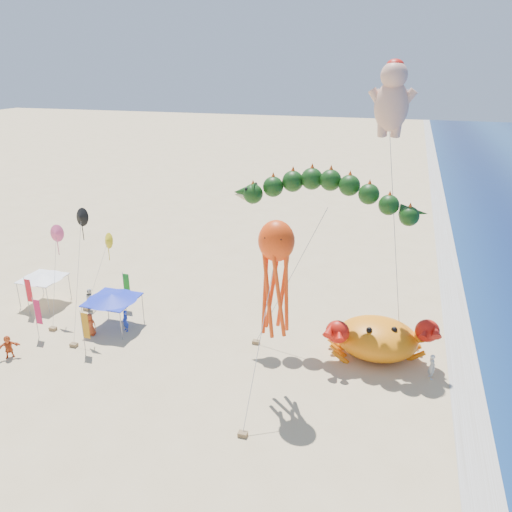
{
  "coord_description": "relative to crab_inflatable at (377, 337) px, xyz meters",
  "views": [
    {
      "loc": [
        7.04,
        -27.85,
        18.63
      ],
      "look_at": [
        -2.0,
        2.0,
        6.5
      ],
      "focal_mm": 35.0,
      "sensor_mm": 36.0,
      "label": 1
    }
  ],
  "objects": [
    {
      "name": "ground",
      "position": [
        -6.34,
        -2.41,
        -1.42
      ],
      "size": [
        320.0,
        320.0,
        0.0
      ],
      "primitive_type": "plane",
      "color": "#D1B784",
      "rests_on": "ground"
    },
    {
      "name": "foam_strip",
      "position": [
        5.66,
        -2.41,
        -1.42
      ],
      "size": [
        320.0,
        320.0,
        0.0
      ],
      "primitive_type": "plane",
      "color": "silver",
      "rests_on": "ground"
    },
    {
      "name": "small_kites",
      "position": [
        -22.01,
        -0.4,
        4.73
      ],
      "size": [
        4.63,
        8.05,
        9.28
      ],
      "color": "#F15084",
      "rests_on": "ground"
    },
    {
      "name": "crab_inflatable",
      "position": [
        0.0,
        0.0,
        0.0
      ],
      "size": [
        7.37,
        5.97,
        3.23
      ],
      "color": "orange",
      "rests_on": "ground"
    },
    {
      "name": "canopy_blue",
      "position": [
        -19.13,
        -1.55,
        1.02
      ],
      "size": [
        3.72,
        3.72,
        2.71
      ],
      "color": "gray",
      "rests_on": "ground"
    },
    {
      "name": "canopy_white",
      "position": [
        -26.72,
        0.26,
        1.02
      ],
      "size": [
        3.32,
        3.32,
        2.71
      ],
      "color": "gray",
      "rests_on": "ground"
    },
    {
      "name": "beachgoers",
      "position": [
        -18.96,
        -3.07,
        -0.57
      ],
      "size": [
        28.24,
        8.92,
        1.82
      ],
      "color": "#BB451D",
      "rests_on": "ground"
    },
    {
      "name": "cherub_kite",
      "position": [
        -0.62,
        3.96,
        15.15
      ],
      "size": [
        3.61,
        4.36,
        18.85
      ],
      "color": "#E2A68A",
      "rests_on": "ground"
    },
    {
      "name": "feather_flags",
      "position": [
        -22.08,
        -2.59,
        0.59
      ],
      "size": [
        8.06,
        6.71,
        3.2
      ],
      "color": "gray",
      "rests_on": "ground"
    },
    {
      "name": "dragon_kite",
      "position": [
        -4.1,
        1.17,
        8.97
      ],
      "size": [
        12.35,
        3.56,
        11.75
      ],
      "color": "black",
      "rests_on": "ground"
    },
    {
      "name": "octopus_kite",
      "position": [
        -5.66,
        -5.43,
        6.43
      ],
      "size": [
        2.03,
        5.71,
        10.72
      ],
      "color": "#FF430D",
      "rests_on": "ground"
    }
  ]
}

